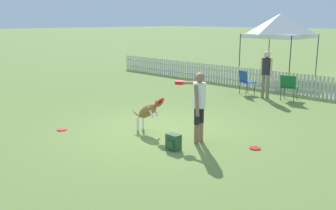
# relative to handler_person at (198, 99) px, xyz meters

# --- Properties ---
(ground_plane) EXTENTS (240.00, 240.00, 0.00)m
(ground_plane) POSITION_rel_handler_person_xyz_m (-1.20, -0.03, -0.99)
(ground_plane) COLOR olive
(handler_person) EXTENTS (1.02, 0.49, 1.59)m
(handler_person) POSITION_rel_handler_person_xyz_m (0.00, 0.00, 0.00)
(handler_person) COLOR #8C664C
(handler_person) RESTS_ON ground_plane
(leaping_dog) EXTENTS (1.00, 0.42, 0.91)m
(leaping_dog) POSITION_rel_handler_person_xyz_m (-1.35, -0.28, -0.45)
(leaping_dog) COLOR olive
(leaping_dog) RESTS_ON ground_plane
(frisbee_near_handler) EXTENTS (0.24, 0.24, 0.02)m
(frisbee_near_handler) POSITION_rel_handler_person_xyz_m (-3.00, -1.74, -0.98)
(frisbee_near_handler) COLOR red
(frisbee_near_handler) RESTS_ON ground_plane
(frisbee_near_dog) EXTENTS (0.24, 0.24, 0.02)m
(frisbee_near_dog) POSITION_rel_handler_person_xyz_m (1.18, 0.54, -0.98)
(frisbee_near_dog) COLOR red
(frisbee_near_dog) RESTS_ON ground_plane
(backpack_on_grass) EXTENTS (0.31, 0.23, 0.34)m
(backpack_on_grass) POSITION_rel_handler_person_xyz_m (-0.02, -0.75, -0.83)
(backpack_on_grass) COLOR #2D5633
(backpack_on_grass) RESTS_ON ground_plane
(picket_fence) EXTENTS (20.23, 0.04, 0.80)m
(picket_fence) POSITION_rel_handler_person_xyz_m (-1.20, 6.82, -0.59)
(picket_fence) COLOR beige
(picket_fence) RESTS_ON ground_plane
(folding_chair_blue_left) EXTENTS (0.58, 0.60, 0.90)m
(folding_chair_blue_left) POSITION_rel_handler_person_xyz_m (-2.47, 5.47, -0.45)
(folding_chair_blue_left) COLOR #333338
(folding_chair_blue_left) RESTS_ON ground_plane
(folding_chair_center) EXTENTS (0.62, 0.64, 0.88)m
(folding_chair_center) POSITION_rel_handler_person_xyz_m (-0.81, 5.63, -0.47)
(folding_chair_center) COLOR #333338
(folding_chair_center) RESTS_ON ground_plane
(canopy_tent_main) EXTENTS (2.64, 2.64, 3.02)m
(canopy_tent_main) POSITION_rel_handler_person_xyz_m (-3.80, 10.10, 1.45)
(canopy_tent_main) COLOR #333338
(canopy_tent_main) RESTS_ON ground_plane
(spectator_standing) EXTENTS (0.41, 0.27, 1.66)m
(spectator_standing) POSITION_rel_handler_person_xyz_m (-1.55, 5.35, 0.02)
(spectator_standing) COLOR #7A705B
(spectator_standing) RESTS_ON ground_plane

